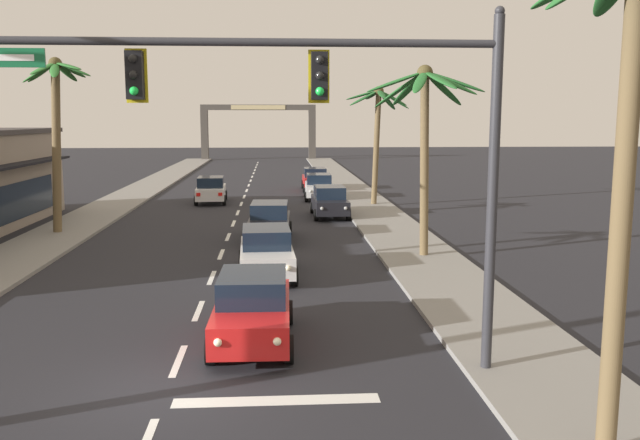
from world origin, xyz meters
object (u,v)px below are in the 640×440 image
traffic_signal_mast (332,117)px  sedan_oncoming_far (211,190)px  palm_right_second (425,112)px  sedan_parked_mid_kerb (315,179)px  town_gateway_arch (259,124)px  palm_left_third (56,113)px  palm_right_nearest (632,82)px  sedan_parked_nearest_kerb (330,201)px  sedan_third_in_queue (266,252)px  sedan_fifth_in_queue (270,221)px  sedan_parked_far_kerb (319,186)px  palm_right_third (378,119)px  sedan_lead_at_stop_bar (253,308)px

traffic_signal_mast → sedan_oncoming_far: bearing=100.2°
palm_right_second → sedan_parked_mid_kerb: bearing=96.3°
traffic_signal_mast → town_gateway_arch: 73.85m
sedan_oncoming_far → palm_right_second: (9.80, -17.74, 4.75)m
palm_left_third → traffic_signal_mast: bearing=-58.5°
palm_right_nearest → traffic_signal_mast: bearing=136.9°
sedan_oncoming_far → sedan_parked_nearest_kerb: bearing=-42.7°
sedan_third_in_queue → sedan_parked_mid_kerb: same height
sedan_parked_mid_kerb → sedan_fifth_in_queue: bearing=-99.0°
sedan_fifth_in_queue → town_gateway_arch: 57.90m
sedan_fifth_in_queue → sedan_parked_far_kerb: size_ratio=1.00×
palm_right_nearest → palm_right_third: size_ratio=1.11×
town_gateway_arch → palm_right_second: bearing=-82.8°
traffic_signal_mast → sedan_parked_mid_kerb: size_ratio=2.45×
traffic_signal_mast → palm_right_third: (5.08, 27.25, -0.12)m
traffic_signal_mast → palm_right_nearest: palm_right_nearest is taller
sedan_lead_at_stop_bar → traffic_signal_mast: bearing=-54.0°
traffic_signal_mast → palm_right_second: (4.50, 11.73, 0.18)m
sedan_parked_mid_kerb → palm_right_nearest: palm_right_nearest is taller
sedan_third_in_queue → sedan_parked_mid_kerb: (3.26, 27.25, 0.00)m
sedan_lead_at_stop_bar → town_gateway_arch: town_gateway_arch is taller
sedan_lead_at_stop_bar → sedan_parked_mid_kerb: (3.50, 34.08, 0.00)m
sedan_lead_at_stop_bar → sedan_third_in_queue: size_ratio=0.99×
sedan_parked_far_kerb → palm_right_second: (2.78, -19.28, 4.75)m
sedan_parked_far_kerb → palm_right_second: size_ratio=0.61×
sedan_parked_mid_kerb → palm_right_nearest: 40.61m
palm_left_third → sedan_third_in_queue: bearing=-42.7°
sedan_parked_mid_kerb → town_gateway_arch: size_ratio=0.30×
sedan_third_in_queue → palm_right_second: size_ratio=0.61×
palm_left_third → palm_right_third: 18.59m
sedan_parked_far_kerb → sedan_parked_nearest_kerb: bearing=-89.4°
sedan_third_in_queue → sedan_lead_at_stop_bar: bearing=-92.0°
sedan_parked_far_kerb → sedan_third_in_queue: bearing=-98.3°
palm_right_third → sedan_parked_far_kerb: bearing=131.7°
sedan_parked_nearest_kerb → palm_left_third: (-12.88, -4.87, 4.79)m
sedan_parked_mid_kerb → palm_left_third: palm_left_third is taller
sedan_fifth_in_queue → palm_right_third: (6.51, 11.23, 4.45)m
palm_right_nearest → town_gateway_arch: palm_right_nearest is taller
sedan_lead_at_stop_bar → sedan_parked_mid_kerb: bearing=84.1°
palm_right_second → palm_right_nearest: bearing=-91.6°
sedan_oncoming_far → palm_right_third: size_ratio=0.62×
sedan_parked_mid_kerb → sedan_parked_far_kerb: same height
sedan_lead_at_stop_bar → palm_left_third: size_ratio=0.55×
sedan_parked_far_kerb → palm_right_third: size_ratio=0.61×
palm_right_second → town_gateway_arch: size_ratio=0.50×
traffic_signal_mast → palm_right_nearest: 5.58m
sedan_third_in_queue → sedan_fifth_in_queue: (0.04, 6.84, 0.00)m
sedan_lead_at_stop_bar → palm_right_third: (6.79, 24.90, 4.45)m
sedan_fifth_in_queue → palm_right_second: bearing=-35.8°
sedan_third_in_queue → palm_right_nearest: 14.99m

